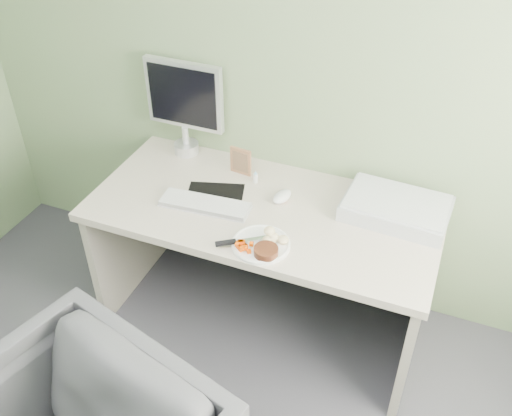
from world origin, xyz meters
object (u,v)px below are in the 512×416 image
at_px(desk, 263,238).
at_px(plate, 261,244).
at_px(scanner, 396,209).
at_px(monitor, 184,103).

bearing_deg(desk, plate, -71.15).
bearing_deg(scanner, monitor, 175.90).
height_order(plate, monitor, monitor).
relative_size(desk, scanner, 3.48).
bearing_deg(monitor, scanner, -6.95).
height_order(desk, plate, plate).
xyz_separation_m(desk, plate, (0.09, -0.25, 0.19)).
xyz_separation_m(scanner, monitor, (-1.12, 0.15, 0.24)).
height_order(plate, scanner, scanner).
relative_size(scanner, monitor, 0.93).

